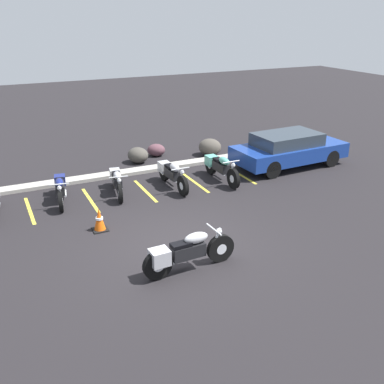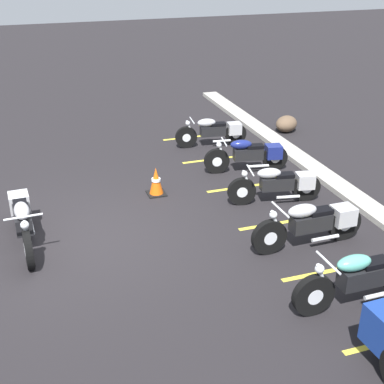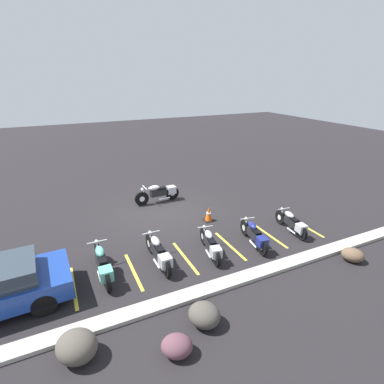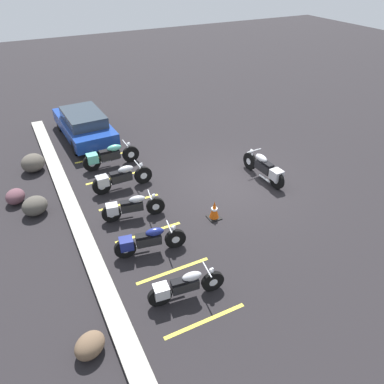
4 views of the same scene
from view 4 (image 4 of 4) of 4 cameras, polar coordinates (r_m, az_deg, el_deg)
ground at (r=13.92m, az=6.36°, el=1.47°), size 60.00×60.00×0.00m
motorcycle_silver_featured at (r=14.03m, az=11.07°, el=3.57°), size 2.28×0.64×0.90m
parked_bike_0 at (r=9.36m, az=-1.42°, el=-14.16°), size 0.59×1.96×0.77m
parked_bike_1 at (r=10.60m, az=-6.92°, el=-7.40°), size 0.69×2.04×0.81m
parked_bike_2 at (r=11.96m, az=-9.40°, el=-2.29°), size 0.69×2.00×0.79m
parked_bike_3 at (r=13.46m, az=-11.00°, el=2.12°), size 0.62×2.20×0.87m
parked_bike_4 at (r=14.99m, az=-12.63°, el=5.38°), size 0.63×2.25×0.89m
car_blue at (r=17.56m, az=-16.13°, el=9.88°), size 4.37×1.98×1.29m
concrete_curb at (r=12.21m, az=-16.93°, el=-4.77°), size 18.00×0.50×0.12m
landscape_rock_0 at (r=13.95m, az=-25.33°, el=-0.62°), size 0.91×0.86×0.49m
landscape_rock_1 at (r=13.09m, az=-22.83°, el=-1.95°), size 1.06×1.09×0.60m
landscape_rock_2 at (r=8.84m, az=-15.31°, el=-21.62°), size 0.87×0.91×0.47m
landscape_rock_3 at (r=15.66m, az=-23.08°, el=4.11°), size 1.24×1.24×0.68m
traffic_cone at (r=11.90m, az=3.42°, el=-2.80°), size 0.40×0.40×0.63m
stall_line_0 at (r=9.23m, az=2.05°, el=-19.03°), size 0.10×2.10×0.00m
stall_line_1 at (r=10.30m, az=-2.88°, el=-11.90°), size 0.10×2.10×0.00m
stall_line_2 at (r=11.55m, az=-6.63°, el=-6.14°), size 0.10×2.10×0.00m
stall_line_3 at (r=12.94m, az=-9.55°, el=-1.54°), size 0.10×2.10×0.00m
stall_line_4 at (r=14.42m, az=-11.87°, el=2.14°), size 0.10×2.10×0.00m
stall_line_5 at (r=15.96m, az=-13.76°, el=5.12°), size 0.10×2.10×0.00m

